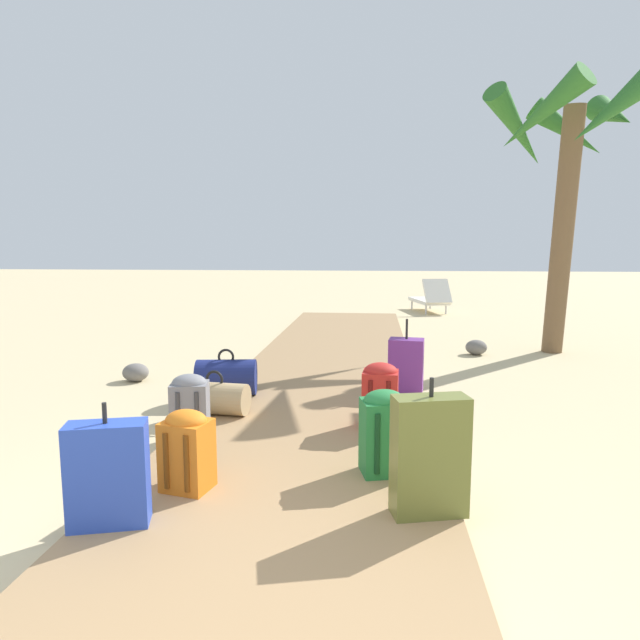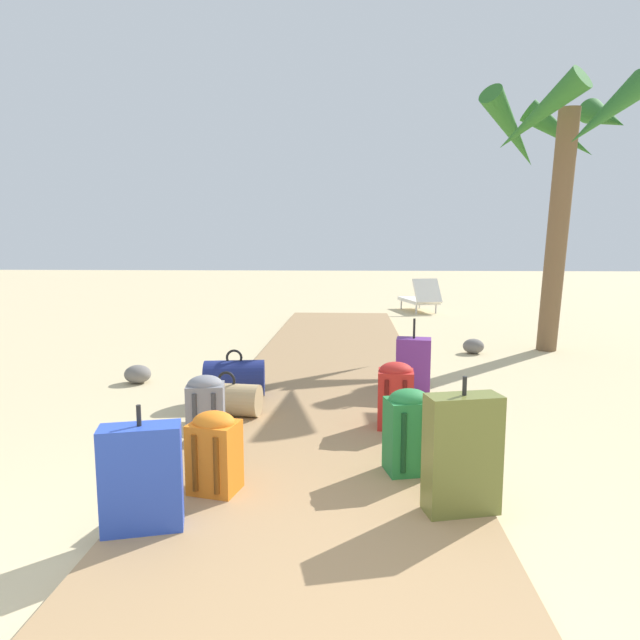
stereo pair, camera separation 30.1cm
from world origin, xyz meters
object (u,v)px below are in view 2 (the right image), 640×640
at_px(suitcase_purple, 413,365).
at_px(lounge_chair, 420,298).
at_px(duffel_bag_tan, 227,399).
at_px(duffel_bag_navy, 235,378).
at_px(backpack_grey, 206,404).
at_px(backpack_red, 396,393).
at_px(backpack_orange, 214,450).
at_px(palm_tree_far_right, 560,151).
at_px(suitcase_olive, 462,454).
at_px(suitcase_blue, 142,478).
at_px(backpack_green, 408,429).

relative_size(suitcase_purple, lounge_chair, 0.47).
bearing_deg(suitcase_purple, lounge_chair, 82.36).
bearing_deg(lounge_chair, duffel_bag_tan, -107.87).
distance_m(duffel_bag_navy, backpack_grey, 1.13).
relative_size(duffel_bag_tan, backpack_red, 1.12).
height_order(duffel_bag_tan, backpack_grey, backpack_grey).
relative_size(backpack_orange, duffel_bag_navy, 0.79).
height_order(backpack_grey, lounge_chair, lounge_chair).
bearing_deg(suitcase_purple, palm_tree_far_right, 48.54).
height_order(suitcase_olive, lounge_chair, suitcase_olive).
bearing_deg(duffel_bag_navy, palm_tree_far_right, 35.18).
bearing_deg(backpack_grey, suitcase_purple, 38.66).
bearing_deg(suitcase_olive, backpack_orange, 173.11).
bearing_deg(suitcase_blue, backpack_orange, 60.25).
relative_size(suitcase_blue, lounge_chair, 0.42).
height_order(duffel_bag_tan, duffel_bag_navy, duffel_bag_navy).
height_order(backpack_green, lounge_chair, lounge_chair).
height_order(backpack_green, backpack_orange, backpack_green).
bearing_deg(backpack_grey, backpack_green, -22.19).
xyz_separation_m(duffel_bag_tan, backpack_red, (1.45, -0.25, 0.14)).
bearing_deg(palm_tree_far_right, duffel_bag_navy, -144.82).
xyz_separation_m(backpack_green, lounge_chair, (1.28, 9.64, -0.05)).
xyz_separation_m(palm_tree_far_right, lounge_chair, (-1.26, 5.02, -2.56)).
bearing_deg(suitcase_olive, backpack_grey, 146.85).
bearing_deg(backpack_green, duffel_bag_navy, 131.14).
bearing_deg(backpack_green, suitcase_blue, -150.82).
distance_m(backpack_orange, backpack_red, 1.71).
xyz_separation_m(duffel_bag_tan, duffel_bag_navy, (-0.06, 0.62, 0.04)).
xyz_separation_m(suitcase_purple, palm_tree_far_right, (2.29, 2.59, 2.54)).
height_order(backpack_orange, suitcase_blue, suitcase_blue).
bearing_deg(duffel_bag_tan, backpack_orange, -79.76).
bearing_deg(backpack_red, duffel_bag_navy, 150.35).
relative_size(suitcase_olive, backpack_red, 1.42).
distance_m(duffel_bag_tan, palm_tree_far_right, 5.95).
relative_size(backpack_orange, suitcase_purple, 0.66).
bearing_deg(backpack_grey, lounge_chair, 72.81).
xyz_separation_m(backpack_orange, suitcase_blue, (-0.26, -0.46, 0.02)).
height_order(backpack_green, suitcase_purple, suitcase_purple).
bearing_deg(duffel_bag_navy, backpack_orange, -81.00).
height_order(backpack_grey, palm_tree_far_right, palm_tree_far_right).
bearing_deg(backpack_green, suitcase_olive, -65.59).
xyz_separation_m(suitcase_olive, palm_tree_far_right, (2.31, 5.15, 2.48)).
height_order(duffel_bag_tan, lounge_chair, lounge_chair).
height_order(suitcase_purple, palm_tree_far_right, palm_tree_far_right).
bearing_deg(lounge_chair, suitcase_blue, -104.68).
bearing_deg(duffel_bag_navy, lounge_chair, 70.41).
xyz_separation_m(suitcase_blue, lounge_chair, (2.74, 10.46, -0.03)).
bearing_deg(duffel_bag_tan, lounge_chair, 72.13).
bearing_deg(palm_tree_far_right, backpack_green, -118.85).
distance_m(duffel_bag_tan, backpack_red, 1.48).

